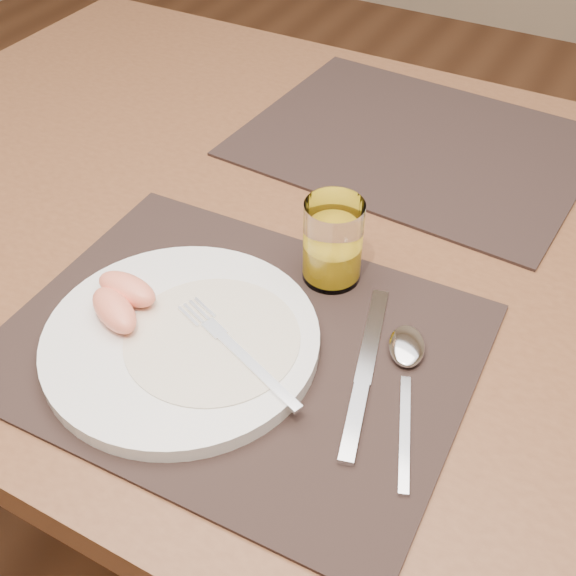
# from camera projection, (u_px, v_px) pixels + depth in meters

# --- Properties ---
(ground) EXTENTS (5.00, 5.00, 0.00)m
(ground) POSITION_uv_depth(u_px,v_px,m) (315.00, 541.00, 1.36)
(ground) COLOR brown
(ground) RESTS_ON ground
(table) EXTENTS (1.40, 0.90, 0.75)m
(table) POSITION_uv_depth(u_px,v_px,m) (328.00, 278.00, 0.91)
(table) COLOR brown
(table) RESTS_ON ground
(placemat_near) EXTENTS (0.46, 0.36, 0.00)m
(placemat_near) POSITION_uv_depth(u_px,v_px,m) (237.00, 345.00, 0.71)
(placemat_near) COLOR #2D1F1C
(placemat_near) RESTS_ON table
(placemat_far) EXTENTS (0.47, 0.38, 0.00)m
(placemat_far) POSITION_uv_depth(u_px,v_px,m) (415.00, 143.00, 0.99)
(placemat_far) COLOR #2D1F1C
(placemat_far) RESTS_ON table
(plate) EXTENTS (0.27, 0.27, 0.02)m
(plate) POSITION_uv_depth(u_px,v_px,m) (181.00, 340.00, 0.70)
(plate) COLOR white
(plate) RESTS_ON placemat_near
(plate_dressing) EXTENTS (0.17, 0.17, 0.00)m
(plate_dressing) POSITION_uv_depth(u_px,v_px,m) (212.00, 338.00, 0.69)
(plate_dressing) COLOR white
(plate_dressing) RESTS_ON plate
(fork) EXTENTS (0.17, 0.08, 0.00)m
(fork) POSITION_uv_depth(u_px,v_px,m) (229.00, 343.00, 0.69)
(fork) COLOR silver
(fork) RESTS_ON plate
(knife) EXTENTS (0.07, 0.22, 0.01)m
(knife) POSITION_uv_depth(u_px,v_px,m) (362.00, 383.00, 0.67)
(knife) COLOR silver
(knife) RESTS_ON placemat_near
(spoon) EXTENTS (0.09, 0.19, 0.01)m
(spoon) POSITION_uv_depth(u_px,v_px,m) (406.00, 358.00, 0.69)
(spoon) COLOR silver
(spoon) RESTS_ON placemat_near
(juice_glass) EXTENTS (0.06, 0.06, 0.09)m
(juice_glass) POSITION_uv_depth(u_px,v_px,m) (333.00, 246.00, 0.76)
(juice_glass) COLOR white
(juice_glass) RESTS_ON placemat_near
(grapefruit_wedges) EXTENTS (0.08, 0.08, 0.03)m
(grapefruit_wedges) POSITION_uv_depth(u_px,v_px,m) (121.00, 299.00, 0.71)
(grapefruit_wedges) COLOR #FD8A67
(grapefruit_wedges) RESTS_ON plate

